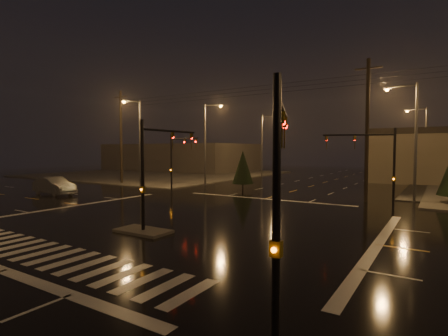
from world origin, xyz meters
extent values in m
plane|color=black|center=(0.00, 0.00, 0.00)|extent=(140.00, 140.00, 0.00)
cube|color=#4B4843|center=(-30.00, 30.00, 0.06)|extent=(36.00, 36.00, 0.12)
cube|color=#4B4843|center=(0.00, -4.00, 0.07)|extent=(3.00, 1.60, 0.15)
cube|color=beige|center=(0.00, -9.00, 0.01)|extent=(15.00, 2.60, 0.01)
cube|color=beige|center=(0.00, -11.00, 0.01)|extent=(16.00, 0.50, 0.01)
cube|color=beige|center=(0.00, 11.00, 0.01)|extent=(16.00, 0.50, 0.01)
cube|color=#3F3A38|center=(-35.00, 42.00, 2.80)|extent=(30.00, 18.00, 5.60)
cylinder|color=black|center=(0.00, -4.00, 3.00)|extent=(0.18, 0.18, 6.00)
cylinder|color=black|center=(0.00, -1.75, 5.50)|extent=(0.12, 4.50, 0.12)
imported|color=#594707|center=(0.00, 0.27, 5.45)|extent=(0.16, 0.20, 1.00)
cube|color=#594707|center=(0.00, -4.00, 2.30)|extent=(0.25, 0.18, 0.35)
cylinder|color=black|center=(10.50, 10.50, 3.00)|extent=(0.18, 0.18, 6.00)
cylinder|color=black|center=(8.15, 9.64, 5.50)|extent=(4.74, 1.82, 0.12)
imported|color=#594707|center=(6.04, 8.88, 5.45)|extent=(0.24, 0.22, 1.00)
cube|color=#594707|center=(10.50, 10.50, 2.30)|extent=(0.25, 0.18, 0.35)
cylinder|color=black|center=(-10.50, 10.50, 3.00)|extent=(0.18, 0.18, 6.00)
cylinder|color=black|center=(-8.15, 9.64, 5.50)|extent=(4.74, 1.82, 0.12)
imported|color=#594707|center=(-6.04, 8.88, 5.45)|extent=(0.24, 0.22, 1.00)
cube|color=#594707|center=(-10.50, 10.50, 2.30)|extent=(0.25, 0.18, 0.35)
cylinder|color=black|center=(10.50, -10.50, 3.00)|extent=(0.18, 0.18, 6.00)
cylinder|color=black|center=(9.82, -8.62, 5.50)|extent=(1.48, 3.80, 0.12)
imported|color=#594707|center=(9.20, -6.93, 5.45)|extent=(0.22, 0.24, 1.00)
cube|color=#594707|center=(10.50, -10.50, 2.30)|extent=(0.25, 0.18, 0.35)
cylinder|color=#38383A|center=(-11.50, 18.00, 5.00)|extent=(0.24, 0.24, 10.00)
cylinder|color=#38383A|center=(-10.30, 18.00, 9.80)|extent=(2.40, 0.14, 0.14)
cube|color=#38383A|center=(-9.20, 18.00, 9.75)|extent=(0.70, 0.30, 0.18)
sphere|color=orange|center=(-9.20, 18.00, 9.62)|extent=(0.32, 0.32, 0.32)
cylinder|color=#38383A|center=(-11.50, 34.00, 5.00)|extent=(0.24, 0.24, 10.00)
cylinder|color=#38383A|center=(-10.30, 34.00, 9.80)|extent=(2.40, 0.14, 0.14)
cube|color=#38383A|center=(-9.20, 34.00, 9.75)|extent=(0.70, 0.30, 0.18)
sphere|color=orange|center=(-9.20, 34.00, 9.62)|extent=(0.32, 0.32, 0.32)
cylinder|color=#38383A|center=(11.50, 16.00, 5.00)|extent=(0.24, 0.24, 10.00)
cylinder|color=#38383A|center=(10.30, 16.00, 9.80)|extent=(2.40, 0.14, 0.14)
cube|color=#38383A|center=(9.20, 16.00, 9.75)|extent=(0.70, 0.30, 0.18)
sphere|color=orange|center=(9.20, 16.00, 9.62)|extent=(0.32, 0.32, 0.32)
cylinder|color=#38383A|center=(11.50, 36.00, 5.00)|extent=(0.24, 0.24, 10.00)
cylinder|color=#38383A|center=(10.30, 36.00, 9.80)|extent=(2.40, 0.14, 0.14)
cube|color=#38383A|center=(9.20, 36.00, 9.75)|extent=(0.70, 0.30, 0.18)
sphere|color=orange|center=(9.20, 36.00, 9.62)|extent=(0.32, 0.32, 0.32)
cylinder|color=#38383A|center=(-16.00, 11.50, 5.00)|extent=(0.24, 0.24, 10.00)
cylinder|color=#38383A|center=(-16.00, 10.30, 9.80)|extent=(0.14, 2.40, 0.14)
cube|color=#38383A|center=(-16.00, 9.20, 9.75)|extent=(0.30, 0.70, 0.18)
sphere|color=orange|center=(-16.00, 9.20, 9.62)|extent=(0.32, 0.32, 0.32)
cylinder|color=black|center=(-22.00, 14.00, 6.00)|extent=(0.32, 0.32, 12.00)
cube|color=black|center=(-22.00, 14.00, 11.20)|extent=(2.20, 0.12, 0.12)
cylinder|color=black|center=(8.00, 14.00, 6.00)|extent=(0.32, 0.32, 12.00)
cube|color=black|center=(8.00, 14.00, 11.20)|extent=(2.20, 0.12, 0.12)
cylinder|color=black|center=(-5.07, 16.06, 0.35)|extent=(0.18, 0.18, 0.70)
cone|color=black|center=(-5.07, 16.06, 2.52)|extent=(2.32, 2.32, 3.63)
imported|color=#595C61|center=(-18.96, 2.79, 0.86)|extent=(5.28, 2.04, 1.72)
camera|label=1|loc=(13.47, -17.31, 4.41)|focal=28.00mm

